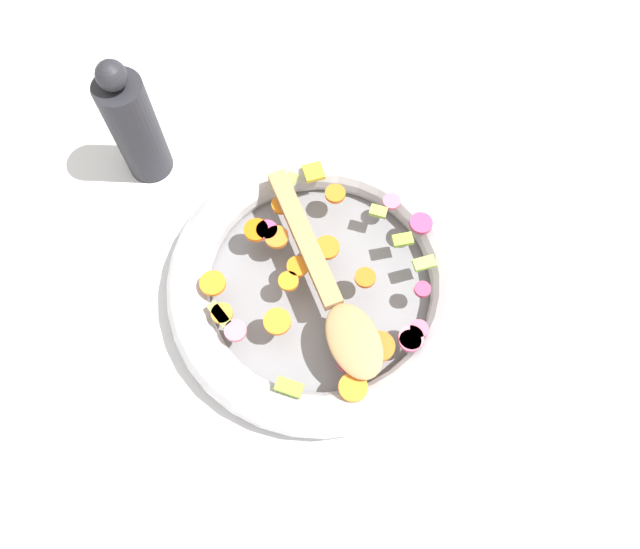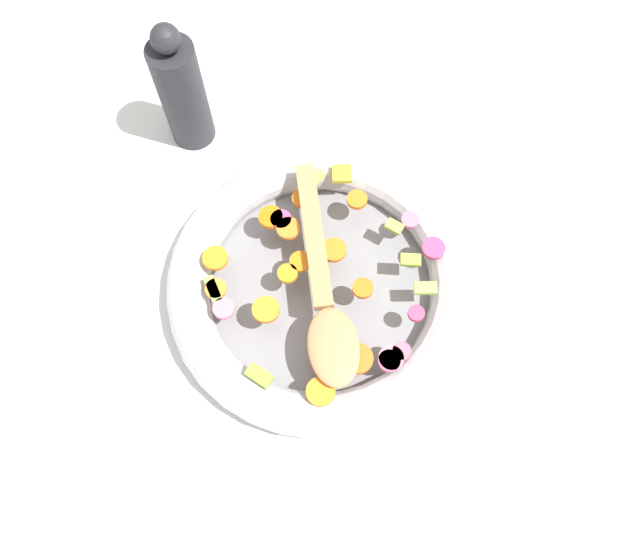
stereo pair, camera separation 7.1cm
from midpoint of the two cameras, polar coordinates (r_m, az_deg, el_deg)
ground_plane at (r=0.76m, az=-2.67°, el=-1.79°), size 4.00×4.00×0.00m
skillet at (r=0.74m, az=-2.74°, el=-1.17°), size 0.36×0.36×0.05m
chopped_vegetables at (r=0.70m, az=-2.47°, el=-1.00°), size 0.29×0.29×0.01m
wooden_spoon at (r=0.69m, az=-1.99°, el=-2.09°), size 0.06×0.27×0.01m
pepper_mill at (r=0.81m, az=-19.12°, el=12.47°), size 0.06×0.06×0.19m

